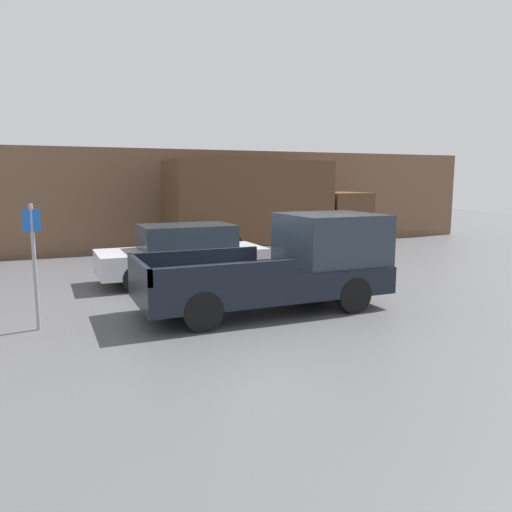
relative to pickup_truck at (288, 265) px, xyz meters
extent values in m
plane|color=#4C4C4F|center=(0.11, 0.27, -0.94)|extent=(60.00, 60.00, 0.00)
cube|color=brown|center=(0.11, 9.72, 1.02)|extent=(28.00, 0.15, 3.91)
cube|color=black|center=(-0.58, 0.00, -0.31)|extent=(5.29, 2.10, 0.57)
cube|color=#28333D|center=(1.06, 0.00, 0.52)|extent=(2.01, 1.97, 1.10)
cube|color=black|center=(-1.77, 1.00, 0.13)|extent=(2.91, 0.10, 0.32)
cube|color=black|center=(-1.77, -1.00, 0.13)|extent=(2.91, 0.10, 0.32)
cube|color=black|center=(-3.18, 0.00, 0.13)|extent=(0.10, 2.10, 0.32)
cylinder|color=black|center=(1.06, 0.93, -0.56)|extent=(0.75, 0.26, 0.75)
cylinder|color=black|center=(1.06, -0.93, -0.56)|extent=(0.75, 0.26, 0.75)
cylinder|color=black|center=(-2.22, 0.93, -0.56)|extent=(0.75, 0.26, 0.75)
cylinder|color=black|center=(-2.22, -0.93, -0.56)|extent=(0.75, 0.26, 0.75)
cube|color=silver|center=(-1.38, 3.61, -0.34)|extent=(4.46, 1.85, 0.60)
cube|color=#28333D|center=(-1.25, 3.61, 0.28)|extent=(2.45, 1.63, 0.65)
cylinder|color=black|center=(0.00, 4.44, -0.59)|extent=(0.69, 0.22, 0.69)
cylinder|color=black|center=(0.00, 2.79, -0.59)|extent=(0.69, 0.22, 0.69)
cylinder|color=black|center=(-2.76, 4.44, -0.59)|extent=(0.69, 0.22, 0.69)
cylinder|color=black|center=(-2.76, 2.79, -0.59)|extent=(0.69, 0.22, 0.69)
cube|color=#4C331E|center=(6.15, 7.49, 0.41)|extent=(1.71, 2.20, 1.78)
cube|color=#4C331E|center=(2.20, 7.49, 1.01)|extent=(5.89, 2.31, 2.96)
cylinder|color=black|center=(5.84, 8.51, -0.45)|extent=(0.98, 0.30, 0.98)
cylinder|color=black|center=(5.84, 6.47, -0.45)|extent=(0.98, 0.30, 0.98)
cylinder|color=black|center=(1.00, 8.51, -0.45)|extent=(0.98, 0.30, 0.98)
cylinder|color=black|center=(1.00, 6.47, -0.45)|extent=(0.98, 0.30, 0.98)
cylinder|color=gray|center=(-4.99, 0.34, 0.23)|extent=(0.07, 0.07, 2.33)
cube|color=blue|center=(-4.99, 0.32, 1.09)|extent=(0.30, 0.02, 0.40)
camera|label=1|loc=(-4.82, -9.45, 1.83)|focal=35.00mm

